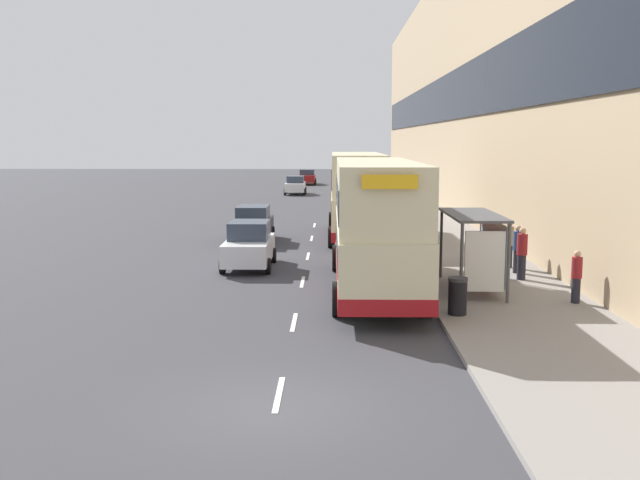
# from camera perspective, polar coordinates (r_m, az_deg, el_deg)

# --- Properties ---
(ground_plane) EXTENTS (220.00, 220.00, 0.00)m
(ground_plane) POSITION_cam_1_polar(r_m,az_deg,el_deg) (13.69, -3.56, -13.34)
(ground_plane) COLOR #38383D
(pavement) EXTENTS (5.00, 93.00, 0.14)m
(pavement) POSITION_cam_1_polar(r_m,az_deg,el_deg) (51.74, 7.05, 2.51)
(pavement) COLOR gray
(pavement) RESTS_ON ground_plane
(terrace_facade) EXTENTS (3.10, 93.00, 17.54)m
(terrace_facade) POSITION_cam_1_polar(r_m,az_deg,el_deg) (52.21, 11.67, 12.01)
(terrace_facade) COLOR tan
(terrace_facade) RESTS_ON ground_plane
(lane_mark_0) EXTENTS (0.12, 2.00, 0.01)m
(lane_mark_0) POSITION_cam_1_polar(r_m,az_deg,el_deg) (14.40, -3.31, -12.22)
(lane_mark_0) COLOR silver
(lane_mark_0) RESTS_ON ground_plane
(lane_mark_1) EXTENTS (0.12, 2.00, 0.01)m
(lane_mark_1) POSITION_cam_1_polar(r_m,az_deg,el_deg) (19.75, -2.09, -6.59)
(lane_mark_1) COLOR silver
(lane_mark_1) RESTS_ON ground_plane
(lane_mark_2) EXTENTS (0.12, 2.00, 0.01)m
(lane_mark_2) POSITION_cam_1_polar(r_m,az_deg,el_deg) (25.21, -1.41, -3.37)
(lane_mark_2) COLOR silver
(lane_mark_2) RESTS_ON ground_plane
(lane_mark_3) EXTENTS (0.12, 2.00, 0.01)m
(lane_mark_3) POSITION_cam_1_polar(r_m,az_deg,el_deg) (30.73, -0.97, -1.30)
(lane_mark_3) COLOR silver
(lane_mark_3) RESTS_ON ground_plane
(lane_mark_4) EXTENTS (0.12, 2.00, 0.01)m
(lane_mark_4) POSITION_cam_1_polar(r_m,az_deg,el_deg) (36.27, -0.67, 0.13)
(lane_mark_4) COLOR silver
(lane_mark_4) RESTS_ON ground_plane
(lane_mark_5) EXTENTS (0.12, 2.00, 0.01)m
(lane_mark_5) POSITION_cam_1_polar(r_m,az_deg,el_deg) (41.84, -0.45, 1.19)
(lane_mark_5) COLOR silver
(lane_mark_5) RESTS_ON ground_plane
(bus_shelter) EXTENTS (1.60, 4.20, 2.48)m
(bus_shelter) POSITION_cam_1_polar(r_m,az_deg,el_deg) (23.32, 12.68, 0.16)
(bus_shelter) COLOR #4C4C51
(bus_shelter) RESTS_ON ground_plane
(double_decker_bus_near) EXTENTS (2.85, 10.93, 4.30)m
(double_decker_bus_near) POSITION_cam_1_polar(r_m,az_deg,el_deg) (23.39, 4.49, 1.37)
(double_decker_bus_near) COLOR beige
(double_decker_bus_near) RESTS_ON ground_plane
(double_decker_bus_ahead) EXTENTS (2.85, 10.29, 4.30)m
(double_decker_bus_ahead) POSITION_cam_1_polar(r_m,az_deg,el_deg) (36.11, 2.95, 3.72)
(double_decker_bus_ahead) COLOR beige
(double_decker_bus_ahead) RESTS_ON ground_plane
(car_0) EXTENTS (1.91, 4.44, 1.76)m
(car_0) POSITION_cam_1_polar(r_m,az_deg,el_deg) (35.17, -5.40, 1.26)
(car_0) COLOR black
(car_0) RESTS_ON ground_plane
(car_1) EXTENTS (1.91, 4.05, 1.82)m
(car_1) POSITION_cam_1_polar(r_m,az_deg,el_deg) (28.02, -5.70, -0.42)
(car_1) COLOR silver
(car_1) RESTS_ON ground_plane
(car_2) EXTENTS (1.95, 3.96, 1.68)m
(car_2) POSITION_cam_1_polar(r_m,az_deg,el_deg) (65.85, -1.99, 4.40)
(car_2) COLOR silver
(car_2) RESTS_ON ground_plane
(car_3) EXTENTS (2.02, 4.56, 1.69)m
(car_3) POSITION_cam_1_polar(r_m,az_deg,el_deg) (80.56, -1.04, 5.07)
(car_3) COLOR maroon
(car_3) RESTS_ON ground_plane
(pedestrian_at_shelter) EXTENTS (0.36, 0.36, 1.79)m
(pedestrian_at_shelter) POSITION_cam_1_polar(r_m,az_deg,el_deg) (28.11, 14.88, -0.28)
(pedestrian_at_shelter) COLOR #23232D
(pedestrian_at_shelter) RESTS_ON ground_plane
(pedestrian_1) EXTENTS (0.32, 0.32, 1.59)m
(pedestrian_1) POSITION_cam_1_polar(r_m,az_deg,el_deg) (22.59, 19.83, -2.74)
(pedestrian_1) COLOR #23232D
(pedestrian_1) RESTS_ON ground_plane
(pedestrian_2) EXTENTS (0.35, 0.35, 1.76)m
(pedestrian_2) POSITION_cam_1_polar(r_m,az_deg,el_deg) (27.01, 15.52, -0.67)
(pedestrian_2) COLOR #23232D
(pedestrian_2) RESTS_ON ground_plane
(pedestrian_3) EXTENTS (0.36, 0.36, 1.84)m
(pedestrian_3) POSITION_cam_1_polar(r_m,az_deg,el_deg) (25.76, 15.85, -1.01)
(pedestrian_3) COLOR #23232D
(pedestrian_3) RESTS_ON ground_plane
(litter_bin) EXTENTS (0.55, 0.55, 1.05)m
(litter_bin) POSITION_cam_1_polar(r_m,az_deg,el_deg) (20.29, 10.94, -4.41)
(litter_bin) COLOR black
(litter_bin) RESTS_ON ground_plane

